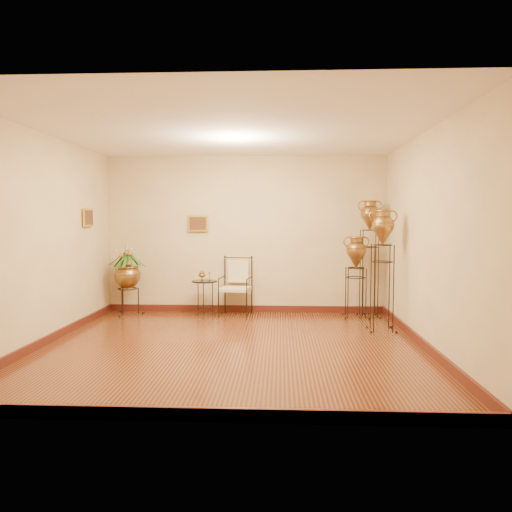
{
  "coord_description": "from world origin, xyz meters",
  "views": [
    {
      "loc": [
        0.63,
        -6.44,
        1.64
      ],
      "look_at": [
        0.25,
        1.3,
        1.1
      ],
      "focal_mm": 35.0,
      "sensor_mm": 36.0,
      "label": 1
    }
  ],
  "objects_px": {
    "planter_urn": "(127,273)",
    "side_table": "(205,298)",
    "amphora_mid": "(382,269)",
    "amphora_tall": "(369,257)",
    "armchair": "(235,286)"
  },
  "relations": [
    {
      "from": "amphora_mid",
      "to": "planter_urn",
      "type": "relative_size",
      "value": 1.38
    },
    {
      "from": "side_table",
      "to": "armchair",
      "type": "bearing_deg",
      "value": 16.5
    },
    {
      "from": "amphora_tall",
      "to": "planter_urn",
      "type": "xyz_separation_m",
      "value": [
        -4.21,
        0.0,
        -0.29
      ]
    },
    {
      "from": "amphora_mid",
      "to": "side_table",
      "type": "xyz_separation_m",
      "value": [
        -2.82,
        0.95,
        -0.6
      ]
    },
    {
      "from": "amphora_tall",
      "to": "planter_urn",
      "type": "distance_m",
      "value": 4.22
    },
    {
      "from": "amphora_mid",
      "to": "planter_urn",
      "type": "height_order",
      "value": "amphora_mid"
    },
    {
      "from": "armchair",
      "to": "planter_urn",
      "type": "bearing_deg",
      "value": -172.16
    },
    {
      "from": "amphora_mid",
      "to": "armchair",
      "type": "relative_size",
      "value": 1.81
    },
    {
      "from": "planter_urn",
      "to": "armchair",
      "type": "height_order",
      "value": "planter_urn"
    },
    {
      "from": "planter_urn",
      "to": "side_table",
      "type": "xyz_separation_m",
      "value": [
        1.39,
        -0.15,
        -0.41
      ]
    },
    {
      "from": "amphora_tall",
      "to": "side_table",
      "type": "distance_m",
      "value": 2.91
    },
    {
      "from": "amphora_tall",
      "to": "amphora_mid",
      "type": "xyz_separation_m",
      "value": [
        0.0,
        -1.1,
        -0.1
      ]
    },
    {
      "from": "amphora_tall",
      "to": "armchair",
      "type": "relative_size",
      "value": 1.99
    },
    {
      "from": "amphora_mid",
      "to": "armchair",
      "type": "distance_m",
      "value": 2.58
    },
    {
      "from": "planter_urn",
      "to": "armchair",
      "type": "xyz_separation_m",
      "value": [
        1.91,
        0.0,
        -0.23
      ]
    }
  ]
}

